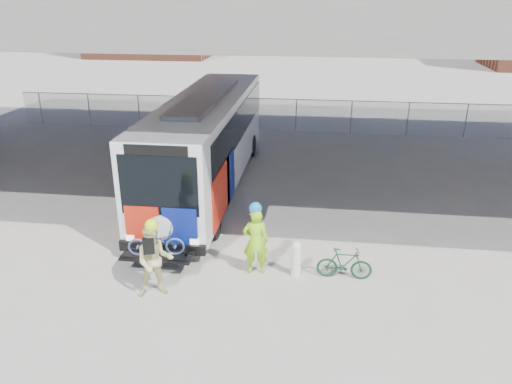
% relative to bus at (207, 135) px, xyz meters
% --- Properties ---
extents(ground, '(160.00, 160.00, 0.00)m').
position_rel_bus_xyz_m(ground, '(2.00, -3.24, -2.11)').
color(ground, '#9E9991').
rests_on(ground, ground).
extents(bus, '(2.67, 12.95, 3.69)m').
position_rel_bus_xyz_m(bus, '(0.00, 0.00, 0.00)').
color(bus, silver).
rests_on(bus, ground).
extents(overpass, '(40.00, 16.00, 7.95)m').
position_rel_bus_xyz_m(overpass, '(2.00, 0.76, 4.43)').
color(overpass, '#605E59').
rests_on(overpass, ground).
extents(chainlink_fence, '(30.00, 0.06, 30.00)m').
position_rel_bus_xyz_m(chainlink_fence, '(2.00, 8.76, -0.69)').
color(chainlink_fence, gray).
rests_on(chainlink_fence, ground).
extents(brick_buildings, '(54.00, 22.00, 12.00)m').
position_rel_bus_xyz_m(brick_buildings, '(3.23, 44.99, 3.31)').
color(brick_buildings, brown).
rests_on(brick_buildings, ground).
extents(bollard, '(0.27, 0.27, 1.03)m').
position_rel_bus_xyz_m(bollard, '(3.86, -6.34, -1.56)').
color(bollard, silver).
rests_on(bollard, ground).
extents(cyclist_hivis, '(0.77, 0.57, 2.12)m').
position_rel_bus_xyz_m(cyclist_hivis, '(2.74, -6.34, -1.09)').
color(cyclist_hivis, '#8DDB17').
rests_on(cyclist_hivis, ground).
extents(cyclist_tan, '(1.15, 1.03, 2.15)m').
position_rel_bus_xyz_m(cyclist_tan, '(0.35, -7.75, -1.10)').
color(cyclist_tan, '#D1C886').
rests_on(cyclist_tan, ground).
extents(bike_parked, '(1.50, 0.44, 0.90)m').
position_rel_bus_xyz_m(bike_parked, '(5.17, -6.34, -1.66)').
color(bike_parked, '#154226').
rests_on(bike_parked, ground).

